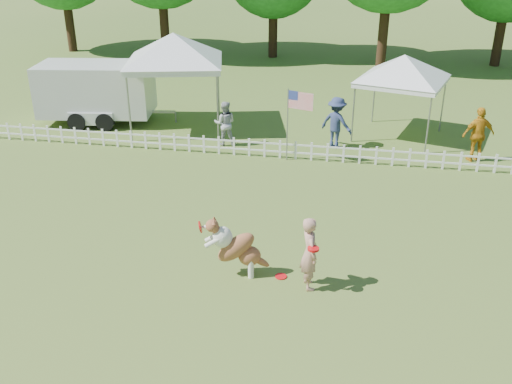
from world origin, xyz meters
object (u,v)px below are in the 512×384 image
frisbee_on_turf (281,276)px  flag_pole (287,125)px  canopy_tent_right (400,98)px  handler (310,253)px  spectator_b (336,123)px  canopy_tent_left (176,83)px  dog (237,247)px  spectator_a (225,123)px  spectator_c (478,135)px  cargo_trailer (97,93)px

frisbee_on_turf → flag_pole: flag_pole is taller
frisbee_on_turf → canopy_tent_right: size_ratio=0.09×
handler → spectator_b: 8.34m
canopy_tent_left → spectator_b: 5.95m
dog → spectator_a: spectator_a is taller
spectator_c → frisbee_on_turf: bearing=38.5°
frisbee_on_turf → spectator_a: bearing=111.7°
canopy_tent_left → flag_pole: 5.05m
cargo_trailer → spectator_c: (13.35, -1.53, -0.25)m
canopy_tent_right → flag_pole: bearing=-123.8°
canopy_tent_left → flag_pole: (4.37, -2.48, -0.52)m
canopy_tent_left → cargo_trailer: size_ratio=0.66×
handler → spectator_a: size_ratio=1.05×
frisbee_on_turf → cargo_trailer: cargo_trailer is taller
dog → canopy_tent_right: size_ratio=0.48×
handler → flag_pole: bearing=-7.2°
frisbee_on_turf → canopy_tent_right: canopy_tent_right is taller
dog → cargo_trailer: (-7.40, 9.31, 0.45)m
spectator_b → cargo_trailer: bearing=19.4°
spectator_c → spectator_b: bearing=-23.8°
canopy_tent_right → flag_pole: size_ratio=1.22×
canopy_tent_right → spectator_a: 6.09m
canopy_tent_right → dog: bearing=-94.3°
spectator_b → handler: bearing=116.4°
handler → canopy_tent_right: canopy_tent_right is taller
handler → canopy_tent_right: 10.07m
dog → cargo_trailer: bearing=114.6°
frisbee_on_turf → cargo_trailer: (-8.32, 9.22, 1.11)m
handler → dog: (-1.52, 0.15, -0.11)m
frisbee_on_turf → canopy_tent_left: canopy_tent_left is taller
cargo_trailer → spectator_b: cargo_trailer is taller
spectator_a → cargo_trailer: bearing=-26.1°
handler → spectator_a: (-3.65, 7.89, -0.04)m
canopy_tent_left → cargo_trailer: (-3.14, 0.09, -0.55)m
flag_pole → canopy_tent_left: bearing=168.3°
canopy_tent_left → canopy_tent_right: bearing=-10.4°
canopy_tent_left → dog: bearing=-79.0°
canopy_tent_right → spectator_a: (-5.73, -1.95, -0.65)m
dog → spectator_a: 8.03m
canopy_tent_left → spectator_c: 10.34m
dog → canopy_tent_left: bearing=100.9°
frisbee_on_turf → spectator_c: spectator_c is taller
canopy_tent_right → spectator_b: bearing=-127.9°
handler → canopy_tent_right: (2.08, 9.84, 0.61)m
frisbee_on_turf → flag_pole: 6.80m
cargo_trailer → spectator_a: 5.52m
dog → spectator_a: bearing=91.4°
flag_pole → spectator_c: size_ratio=1.33×
spectator_a → spectator_c: (8.07, 0.03, 0.12)m
frisbee_on_turf → canopy_tent_left: bearing=119.6°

